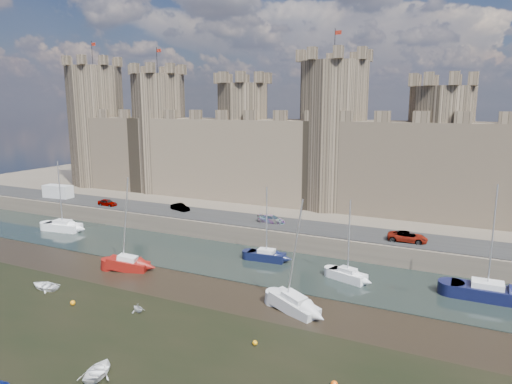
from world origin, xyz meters
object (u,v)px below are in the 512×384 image
car_1 (180,207)px  van (58,192)px  sailboat_2 (347,274)px  car_3 (408,237)px  sailboat_5 (294,304)px  car_2 (272,219)px  sailboat_4 (128,264)px  sailboat_0 (63,226)px  sailboat_1 (266,255)px  car_0 (107,203)px  sailboat_3 (487,291)px

car_1 → van: 25.59m
van → sailboat_2: size_ratio=0.59×
car_3 → sailboat_5: bearing=155.1°
car_2 → sailboat_4: bearing=148.7°
car_2 → sailboat_4: sailboat_4 is taller
sailboat_0 → sailboat_5: size_ratio=0.98×
sailboat_0 → sailboat_4: bearing=-30.9°
car_3 → sailboat_5: (-7.45, -18.89, -2.38)m
sailboat_1 → sailboat_4: (-13.20, -9.88, 0.05)m
car_0 → sailboat_3: (56.21, -7.65, -2.21)m
car_1 → car_2: car_1 is taller
sailboat_3 → sailboat_5: sailboat_3 is taller
sailboat_1 → car_2: bearing=105.5°
sailboat_2 → sailboat_0: bearing=-163.3°
sailboat_4 → sailboat_5: sailboat_4 is taller
car_3 → sailboat_5: sailboat_5 is taller
car_2 → sailboat_1: sailboat_1 is taller
car_0 → sailboat_2: bearing=-99.4°
sailboat_3 → van: bearing=172.4°
car_1 → sailboat_0: 17.83m
car_1 → sailboat_4: (5.86, -18.90, -2.29)m
sailboat_5 → sailboat_1: bearing=146.4°
car_0 → car_1: 13.07m
car_2 → sailboat_5: (11.13, -20.01, -2.30)m
car_3 → sailboat_3: 12.20m
sailboat_3 → sailboat_0: bearing=-180.0°
car_0 → sailboat_0: 8.39m
car_3 → sailboat_0: (-49.03, -8.46, -2.33)m
car_2 → car_3: bearing=-95.7°
sailboat_0 → sailboat_1: sailboat_0 is taller
car_2 → van: 41.58m
car_1 → sailboat_5: 34.18m
van → sailboat_1: size_ratio=0.58×
sailboat_5 → sailboat_3: bearing=55.0°
van → sailboat_0: sailboat_0 is taller
car_1 → van: bearing=109.6°
sailboat_1 → sailboat_3: size_ratio=0.80×
van → sailboat_4: 36.21m
car_2 → sailboat_4: (-10.17, -18.27, -2.27)m
sailboat_1 → sailboat_5: (8.09, -11.63, 0.02)m
car_3 → sailboat_1: sailboat_1 is taller
sailboat_0 → sailboat_4: (20.29, -8.68, -0.02)m
car_2 → sailboat_3: 28.94m
car_2 → sailboat_0: bearing=105.3°
car_1 → sailboat_3: bearing=-85.8°
car_2 → sailboat_0: size_ratio=0.37×
car_3 → sailboat_2: size_ratio=0.52×
sailboat_2 → sailboat_5: sailboat_5 is taller
car_1 → car_3: size_ratio=0.75×
car_3 → sailboat_5: size_ratio=0.43×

